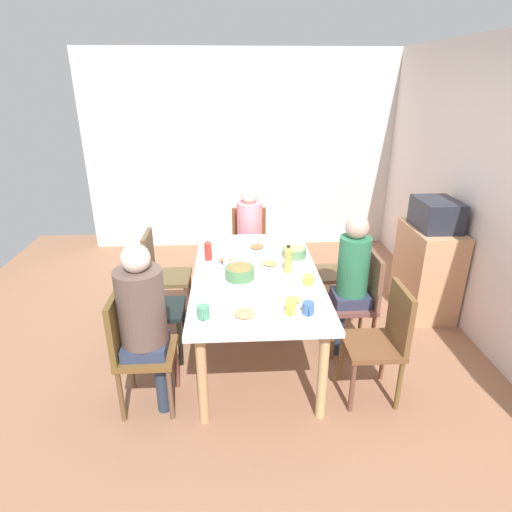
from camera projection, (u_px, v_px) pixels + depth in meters
ground_plane at (256, 350)px, 3.79m from camera, size 6.29×6.29×0.00m
wall_left at (245, 153)px, 5.75m from camera, size 0.12×4.24×2.60m
dining_table at (256, 281)px, 3.53m from camera, size 1.85×1.02×0.76m
chair_0 at (249, 244)px, 4.79m from camera, size 0.40×0.40×0.90m
person_0 at (250, 231)px, 4.64m from camera, size 0.30×0.30×1.18m
chair_1 at (150, 302)px, 3.55m from camera, size 0.40×0.40×0.90m
chair_2 at (342, 267)px, 4.21m from camera, size 0.40×0.40×0.90m
chair_3 at (384, 337)px, 3.07m from camera, size 0.40×0.40×0.90m
chair_4 at (161, 271)px, 4.11m from camera, size 0.40×0.40×0.90m
chair_5 at (360, 296)px, 3.64m from camera, size 0.40×0.40×0.90m
person_5 at (351, 274)px, 3.55m from camera, size 0.30×0.30×1.23m
chair_6 at (134, 345)px, 2.98m from camera, size 0.40×0.40×0.90m
person_6 at (144, 314)px, 2.89m from camera, size 0.32×0.32×1.27m
plate_0 at (226, 261)px, 3.68m from camera, size 0.21×0.21×0.04m
plate_1 at (270, 265)px, 3.61m from camera, size 0.22×0.22×0.04m
plate_2 at (257, 248)px, 3.97m from camera, size 0.23×0.23×0.04m
plate_3 at (293, 301)px, 3.02m from camera, size 0.21×0.21×0.04m
plate_4 at (245, 315)px, 2.85m from camera, size 0.25×0.25×0.04m
bowl_0 at (240, 272)px, 3.39m from camera, size 0.24×0.24×0.11m
bowl_1 at (294, 251)px, 3.80m from camera, size 0.22×0.22×0.10m
cup_0 at (203, 312)px, 2.82m from camera, size 0.12×0.08×0.09m
cup_1 at (309, 280)px, 3.30m from camera, size 0.12×0.08×0.07m
cup_2 at (291, 308)px, 2.87m from camera, size 0.11×0.07×0.09m
cup_3 at (308, 308)px, 2.88m from camera, size 0.12×0.08×0.08m
bottle_0 at (226, 259)px, 3.44m from camera, size 0.05×0.05×0.26m
bottle_1 at (208, 250)px, 3.71m from camera, size 0.07×0.07×0.20m
bottle_2 at (288, 259)px, 3.47m from camera, size 0.06×0.06×0.23m
side_cabinet at (427, 270)px, 4.28m from camera, size 0.70×0.44×0.90m
microwave at (436, 214)px, 4.05m from camera, size 0.48×0.36×0.28m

